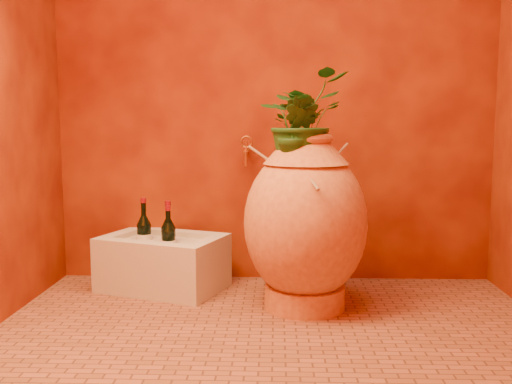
{
  "coord_description": "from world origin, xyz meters",
  "views": [
    {
      "loc": [
        0.01,
        -2.3,
        0.92
      ],
      "look_at": [
        -0.08,
        0.35,
        0.59
      ],
      "focal_mm": 40.0,
      "sensor_mm": 36.0,
      "label": 1
    }
  ],
  "objects_px": {
    "wall_tap": "(246,149)",
    "wine_bottle_c": "(168,243)",
    "wine_bottle_a": "(144,237)",
    "stone_basin": "(163,264)",
    "amphora": "(305,222)",
    "wine_bottle_b": "(169,240)"
  },
  "relations": [
    {
      "from": "wall_tap",
      "to": "wine_bottle_c",
      "type": "bearing_deg",
      "value": -150.85
    },
    {
      "from": "wine_bottle_a",
      "to": "stone_basin",
      "type": "bearing_deg",
      "value": -21.19
    },
    {
      "from": "wine_bottle_a",
      "to": "amphora",
      "type": "bearing_deg",
      "value": -21.11
    },
    {
      "from": "amphora",
      "to": "stone_basin",
      "type": "xyz_separation_m",
      "value": [
        -0.77,
        0.3,
        -0.29
      ]
    },
    {
      "from": "amphora",
      "to": "wine_bottle_b",
      "type": "distance_m",
      "value": 0.79
    },
    {
      "from": "amphora",
      "to": "wine_bottle_c",
      "type": "relative_size",
      "value": 2.81
    },
    {
      "from": "wine_bottle_c",
      "to": "wine_bottle_b",
      "type": "bearing_deg",
      "value": 99.72
    },
    {
      "from": "wine_bottle_a",
      "to": "wall_tap",
      "type": "height_order",
      "value": "wall_tap"
    },
    {
      "from": "wine_bottle_b",
      "to": "wine_bottle_c",
      "type": "distance_m",
      "value": 0.03
    },
    {
      "from": "amphora",
      "to": "wine_bottle_c",
      "type": "height_order",
      "value": "amphora"
    },
    {
      "from": "wine_bottle_a",
      "to": "wall_tap",
      "type": "distance_m",
      "value": 0.75
    },
    {
      "from": "wine_bottle_a",
      "to": "wall_tap",
      "type": "bearing_deg",
      "value": 12.06
    },
    {
      "from": "stone_basin",
      "to": "amphora",
      "type": "bearing_deg",
      "value": -21.1
    },
    {
      "from": "amphora",
      "to": "stone_basin",
      "type": "height_order",
      "value": "amphora"
    },
    {
      "from": "amphora",
      "to": "wine_bottle_a",
      "type": "xyz_separation_m",
      "value": [
        -0.88,
        0.34,
        -0.15
      ]
    },
    {
      "from": "wine_bottle_c",
      "to": "wine_bottle_a",
      "type": "bearing_deg",
      "value": 145.6
    },
    {
      "from": "amphora",
      "to": "wine_bottle_a",
      "type": "height_order",
      "value": "amphora"
    },
    {
      "from": "stone_basin",
      "to": "wine_bottle_a",
      "type": "xyz_separation_m",
      "value": [
        -0.11,
        0.04,
        0.14
      ]
    },
    {
      "from": "stone_basin",
      "to": "wine_bottle_a",
      "type": "bearing_deg",
      "value": 158.81
    },
    {
      "from": "amphora",
      "to": "wine_bottle_a",
      "type": "relative_size",
      "value": 2.57
    },
    {
      "from": "amphora",
      "to": "wine_bottle_c",
      "type": "distance_m",
      "value": 0.77
    },
    {
      "from": "stone_basin",
      "to": "wine_bottle_a",
      "type": "height_order",
      "value": "wine_bottle_a"
    }
  ]
}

